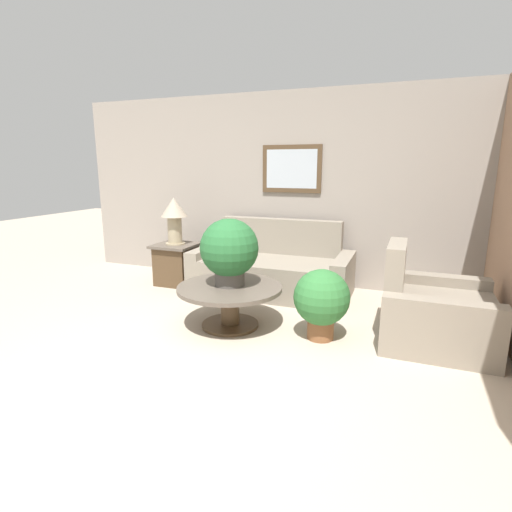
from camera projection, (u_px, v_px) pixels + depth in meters
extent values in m
plane|color=tan|center=(193.00, 383.00, 3.06)|extent=(20.00, 20.00, 0.00)
cube|color=gray|center=(297.00, 190.00, 5.47)|extent=(6.74, 0.06, 2.60)
cube|color=#4C3823|center=(292.00, 169.00, 5.39)|extent=(0.82, 0.03, 0.63)
cube|color=#B2BCC6|center=(291.00, 169.00, 5.37)|extent=(0.70, 0.01, 0.51)
cube|color=gray|center=(271.00, 276.00, 5.20)|extent=(1.67, 0.95, 0.45)
cube|color=gray|center=(281.00, 236.00, 5.46)|extent=(1.67, 0.16, 0.48)
cube|color=gray|center=(208.00, 266.00, 5.51)|extent=(0.18, 0.95, 0.55)
cube|color=gray|center=(343.00, 279.00, 4.87)|extent=(0.18, 0.95, 0.55)
cube|color=gray|center=(437.00, 320.00, 3.72)|extent=(0.97, 0.68, 0.45)
cube|color=gray|center=(396.00, 268.00, 3.77)|extent=(0.17, 0.67, 0.48)
cube|color=gray|center=(440.00, 332.00, 3.33)|extent=(0.96, 0.19, 0.55)
cube|color=gray|center=(436.00, 301.00, 4.10)|extent=(0.96, 0.19, 0.55)
cylinder|color=#4C3823|center=(230.00, 324.00, 4.14)|extent=(0.59, 0.59, 0.03)
cylinder|color=#4C3823|center=(230.00, 306.00, 4.10)|extent=(0.19, 0.19, 0.36)
cylinder|color=brown|center=(230.00, 288.00, 4.06)|extent=(1.07, 1.07, 0.04)
cube|color=#4C3823|center=(176.00, 265.00, 5.59)|extent=(0.47, 0.47, 0.53)
cube|color=brown|center=(176.00, 245.00, 5.52)|extent=(0.56, 0.56, 0.03)
cylinder|color=tan|center=(175.00, 243.00, 5.52)|extent=(0.27, 0.27, 0.02)
cylinder|color=tan|center=(175.00, 230.00, 5.47)|extent=(0.19, 0.19, 0.36)
cone|color=gray|center=(174.00, 207.00, 5.41)|extent=(0.36, 0.36, 0.26)
cylinder|color=#4C4742|center=(230.00, 277.00, 4.06)|extent=(0.30, 0.30, 0.17)
sphere|color=#235B2D|center=(229.00, 248.00, 3.99)|extent=(0.59, 0.59, 0.59)
cylinder|color=brown|center=(320.00, 328.00, 3.83)|extent=(0.25, 0.25, 0.21)
sphere|color=#2D6B33|center=(322.00, 297.00, 3.76)|extent=(0.53, 0.53, 0.53)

